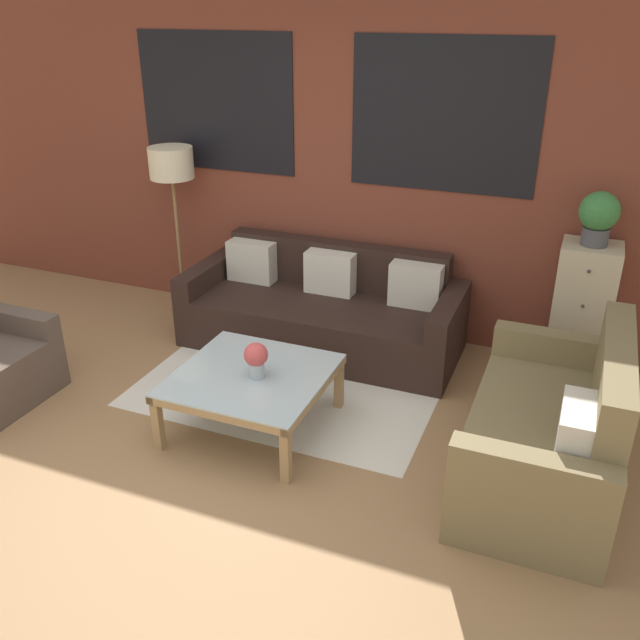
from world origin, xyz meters
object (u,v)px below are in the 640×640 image
object	(u,v)px
coffee_table	(252,381)
drawer_cabinet	(581,313)
couch_dark	(323,312)
settee_vintage	(551,435)
potted_plant	(599,216)
floor_lamp	(172,171)
flower_vase	(256,358)

from	to	relation	value
coffee_table	drawer_cabinet	distance (m)	2.44
couch_dark	settee_vintage	xyz separation A→B (m)	(1.86, -1.13, 0.03)
potted_plant	coffee_table	bearing A→B (deg)	-141.53
couch_dark	coffee_table	xyz separation A→B (m)	(0.02, -1.29, 0.06)
coffee_table	potted_plant	distance (m)	2.59
floor_lamp	potted_plant	size ratio (longest dim) A/B	3.92
coffee_table	flower_vase	bearing A→B (deg)	-24.97
couch_dark	settee_vintage	distance (m)	2.17
drawer_cabinet	flower_vase	xyz separation A→B (m)	(-1.85, -1.54, 0.02)
coffee_table	floor_lamp	bearing A→B (deg)	135.03
drawer_cabinet	flower_vase	distance (m)	2.41
coffee_table	drawer_cabinet	xyz separation A→B (m)	(1.90, 1.51, 0.17)
couch_dark	settee_vintage	size ratio (longest dim) A/B	1.43
couch_dark	potted_plant	size ratio (longest dim) A/B	5.88
coffee_table	flower_vase	size ratio (longest dim) A/B	4.01
settee_vintage	coffee_table	bearing A→B (deg)	-175.10
couch_dark	drawer_cabinet	size ratio (longest dim) A/B	2.13
flower_vase	coffee_table	bearing A→B (deg)	155.03
coffee_table	potted_plant	world-z (taller)	potted_plant
drawer_cabinet	flower_vase	world-z (taller)	drawer_cabinet
drawer_cabinet	potted_plant	xyz separation A→B (m)	(-0.00, 0.00, 0.72)
coffee_table	drawer_cabinet	size ratio (longest dim) A/B	0.92
settee_vintage	floor_lamp	bearing A→B (deg)	158.54
coffee_table	flower_vase	world-z (taller)	flower_vase
settee_vintage	flower_vase	bearing A→B (deg)	-174.18
flower_vase	potted_plant	bearing A→B (deg)	39.71
coffee_table	floor_lamp	size ratio (longest dim) A/B	0.65
drawer_cabinet	coffee_table	bearing A→B (deg)	-141.53
floor_lamp	potted_plant	distance (m)	3.36
settee_vintage	potted_plant	xyz separation A→B (m)	(0.07, 1.36, 0.93)
settee_vintage	coffee_table	xyz separation A→B (m)	(-1.84, -0.16, 0.04)
couch_dark	coffee_table	size ratio (longest dim) A/B	2.31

